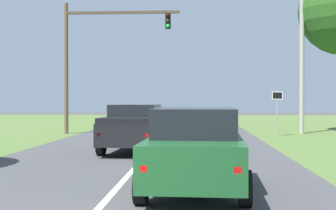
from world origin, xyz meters
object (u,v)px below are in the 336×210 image
at_px(pickup_truck_lead, 136,127).
at_px(keep_moving_sign, 277,106).
at_px(traffic_light, 95,48).
at_px(utility_pole_right, 302,60).
at_px(red_suv_near, 196,147).

height_order(pickup_truck_lead, keep_moving_sign, keep_moving_sign).
bearing_deg(traffic_light, pickup_truck_lead, -68.55).
distance_m(traffic_light, utility_pole_right, 12.54).
bearing_deg(utility_pole_right, red_suv_near, -109.34).
bearing_deg(pickup_truck_lead, utility_pole_right, 49.39).
xyz_separation_m(traffic_light, utility_pole_right, (12.49, 0.81, -0.72)).
height_order(pickup_truck_lead, traffic_light, traffic_light).
xyz_separation_m(red_suv_near, utility_pole_right, (6.39, 18.21, 3.46)).
bearing_deg(traffic_light, keep_moving_sign, -6.74).
relative_size(traffic_light, utility_pole_right, 0.89).
distance_m(red_suv_near, traffic_light, 18.91).
bearing_deg(pickup_truck_lead, red_suv_near, -73.30).
xyz_separation_m(red_suv_near, traffic_light, (-6.10, 17.40, 4.17)).
bearing_deg(keep_moving_sign, pickup_truck_lead, -130.46).
height_order(traffic_light, utility_pole_right, utility_pole_right).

